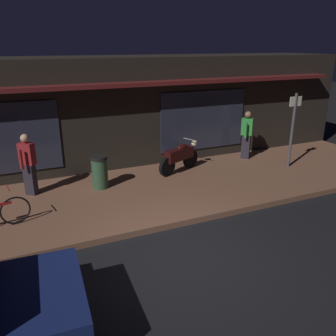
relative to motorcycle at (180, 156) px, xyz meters
The scene contains 8 objects.
ground_plane 4.47m from the motorcycle, 114.74° to the right, with size 60.00×60.00×0.00m, color black.
sidewalk_slab 2.19m from the motorcycle, 151.15° to the right, with size 18.00×4.00×0.15m, color brown.
storefront_building 3.22m from the motorcycle, 128.05° to the left, with size 18.00×3.30×3.60m.
motorcycle is the anchor object (origin of this frame).
person_photographer 4.45m from the motorcycle, behind, with size 0.45×0.53×1.67m.
person_bystander 2.76m from the motorcycle, ahead, with size 0.50×0.49×1.67m.
sign_post 3.73m from the motorcycle, 16.44° to the right, with size 0.44×0.09×2.40m.
trash_bin 2.65m from the motorcycle, behind, with size 0.48×0.48×0.93m.
Camera 1 is at (-2.72, -5.44, 4.00)m, focal length 37.46 mm.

